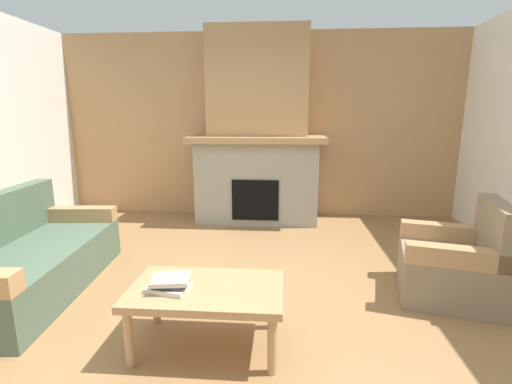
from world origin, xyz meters
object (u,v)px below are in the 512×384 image
armchair (455,264)px  coffee_table (207,294)px  couch (26,260)px  fireplace (257,140)px

armchair → coffee_table: size_ratio=0.92×
couch → coffee_table: (1.74, -0.64, 0.09)m
fireplace → coffee_table: bearing=-92.1°
fireplace → armchair: (1.84, -2.21, -0.87)m
armchair → coffee_table: 2.12m
couch → armchair: bearing=2.8°
fireplace → armchair: 3.01m
couch → armchair: size_ratio=2.02×
couch → coffee_table: size_ratio=1.86×
armchair → coffee_table: (-1.95, -0.82, 0.08)m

